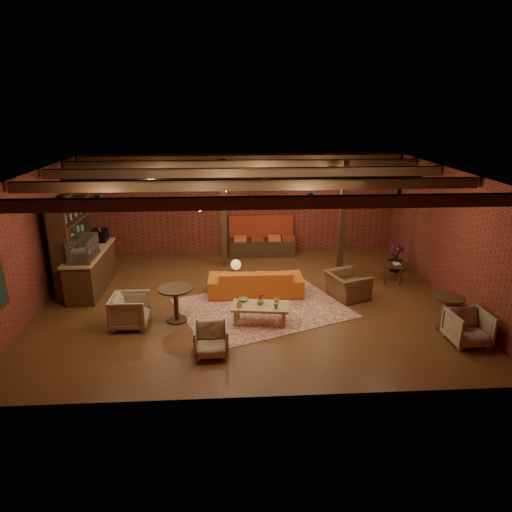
{
  "coord_description": "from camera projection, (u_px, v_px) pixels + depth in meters",
  "views": [
    {
      "loc": [
        -0.45,
        -10.52,
        4.73
      ],
      "look_at": [
        0.21,
        0.2,
        1.09
      ],
      "focal_mm": 32.0,
      "sensor_mm": 36.0,
      "label": 1
    }
  ],
  "objects": [
    {
      "name": "shelving_hutch",
      "position": [
        74.0,
        245.0,
        11.88
      ],
      "size": [
        0.52,
        2.0,
        2.4
      ],
      "primitive_type": null,
      "color": "black",
      "rests_on": "ground"
    },
    {
      "name": "floor",
      "position": [
        248.0,
        300.0,
        11.49
      ],
      "size": [
        10.0,
        10.0,
        0.0
      ],
      "primitive_type": "plane",
      "color": "#432110",
      "rests_on": "ground"
    },
    {
      "name": "side_table_lamp",
      "position": [
        236.0,
        267.0,
        11.9
      ],
      "size": [
        0.5,
        0.5,
        0.84
      ],
      "rotation": [
        0.0,
        0.0,
        0.28
      ],
      "color": "black",
      "rests_on": "floor"
    },
    {
      "name": "plant_counter",
      "position": [
        94.0,
        242.0,
        12.0
      ],
      "size": [
        0.35,
        0.39,
        0.3
      ],
      "primitive_type": "imported",
      "color": "#337F33",
      "rests_on": "service_counter"
    },
    {
      "name": "armchair_far",
      "position": [
        468.0,
        326.0,
        9.32
      ],
      "size": [
        0.8,
        0.76,
        0.78
      ],
      "primitive_type": "imported",
      "rotation": [
        0.0,
        0.0,
        0.06
      ],
      "color": "#BCAF91",
      "rests_on": "floor"
    },
    {
      "name": "armchair_a",
      "position": [
        130.0,
        309.0,
        10.03
      ],
      "size": [
        0.75,
        0.8,
        0.81
      ],
      "primitive_type": "imported",
      "rotation": [
        0.0,
        0.0,
        1.56
      ],
      "color": "#BCAF91",
      "rests_on": "floor"
    },
    {
      "name": "ceiling_pipe",
      "position": [
        245.0,
        177.0,
        12.09
      ],
      "size": [
        9.6,
        0.12,
        0.12
      ],
      "primitive_type": "cylinder",
      "rotation": [
        0.0,
        1.57,
        0.0
      ],
      "color": "black",
      "rests_on": "ceiling"
    },
    {
      "name": "banquette",
      "position": [
        262.0,
        240.0,
        14.72
      ],
      "size": [
        2.1,
        0.7,
        1.0
      ],
      "primitive_type": null,
      "color": "maroon",
      "rests_on": "ground"
    },
    {
      "name": "round_table_left",
      "position": [
        176.0,
        299.0,
        10.22
      ],
      "size": [
        0.78,
        0.78,
        0.81
      ],
      "color": "black",
      "rests_on": "floor"
    },
    {
      "name": "wall_left",
      "position": [
        35.0,
        243.0,
        10.69
      ],
      "size": [
        0.02,
        8.0,
        3.2
      ],
      "primitive_type": "cube",
      "color": "maroon",
      "rests_on": "ground"
    },
    {
      "name": "post_right",
      "position": [
        343.0,
        217.0,
        13.03
      ],
      "size": [
        0.16,
        0.16,
        3.2
      ],
      "primitive_type": "cube",
      "color": "black",
      "rests_on": "ground"
    },
    {
      "name": "sofa",
      "position": [
        255.0,
        281.0,
        11.74
      ],
      "size": [
        2.43,
        0.98,
        0.71
      ],
      "primitive_type": "imported",
      "rotation": [
        0.0,
        0.0,
        3.12
      ],
      "color": "#B25118",
      "rests_on": "floor"
    },
    {
      "name": "wall_front",
      "position": [
        259.0,
        311.0,
        7.19
      ],
      "size": [
        10.0,
        0.02,
        3.2
      ],
      "primitive_type": "cube",
      "color": "maroon",
      "rests_on": "ground"
    },
    {
      "name": "side_table_book",
      "position": [
        393.0,
        266.0,
        12.41
      ],
      "size": [
        0.62,
        0.62,
        0.57
      ],
      "rotation": [
        0.0,
        0.0,
        -0.32
      ],
      "color": "black",
      "rests_on": "floor"
    },
    {
      "name": "armchair_right",
      "position": [
        347.0,
        281.0,
        11.51
      ],
      "size": [
        0.94,
        1.16,
        0.87
      ],
      "primitive_type": "imported",
      "rotation": [
        0.0,
        0.0,
        1.91
      ],
      "color": "brown",
      "rests_on": "floor"
    },
    {
      "name": "service_sign",
      "position": [
        263.0,
        185.0,
        13.7
      ],
      "size": [
        0.86,
        0.06,
        0.3
      ],
      "primitive_type": "cube",
      "color": "orange",
      "rests_on": "ceiling"
    },
    {
      "name": "ceiling_beams",
      "position": [
        248.0,
        177.0,
        10.5
      ],
      "size": [
        9.8,
        6.4,
        0.22
      ],
      "primitive_type": null,
      "color": "black",
      "rests_on": "ceiling"
    },
    {
      "name": "coffee_table",
      "position": [
        260.0,
        307.0,
        10.18
      ],
      "size": [
        1.34,
        0.79,
        0.69
      ],
      "rotation": [
        0.0,
        0.0,
        -0.13
      ],
      "color": "#A2774B",
      "rests_on": "floor"
    },
    {
      "name": "ceiling",
      "position": [
        248.0,
        172.0,
        10.46
      ],
      "size": [
        10.0,
        8.0,
        0.02
      ],
      "primitive_type": "cube",
      "color": "black",
      "rests_on": "wall_back"
    },
    {
      "name": "wall_back",
      "position": [
        242.0,
        204.0,
        14.76
      ],
      "size": [
        10.0,
        0.02,
        3.2
      ],
      "primitive_type": "cube",
      "color": "maroon",
      "rests_on": "ground"
    },
    {
      "name": "ceiling_spotlights",
      "position": [
        248.0,
        187.0,
        10.57
      ],
      "size": [
        6.4,
        4.4,
        0.28
      ],
      "primitive_type": null,
      "color": "black",
      "rests_on": "ceiling"
    },
    {
      "name": "armchair_b",
      "position": [
        211.0,
        338.0,
        8.92
      ],
      "size": [
        0.69,
        0.65,
        0.69
      ],
      "primitive_type": "imported",
      "rotation": [
        0.0,
        0.0,
        0.04
      ],
      "color": "#BCAF91",
      "rests_on": "floor"
    },
    {
      "name": "plant_tall",
      "position": [
        398.0,
        232.0,
        13.07
      ],
      "size": [
        1.44,
        1.44,
        2.39
      ],
      "primitive_type": "imported",
      "rotation": [
        0.0,
        0.0,
        -0.08
      ],
      "color": "#4C7F4C",
      "rests_on": "floor"
    },
    {
      "name": "wall_right",
      "position": [
        450.0,
        235.0,
        11.27
      ],
      "size": [
        0.02,
        8.0,
        3.2
      ],
      "primitive_type": "cube",
      "color": "maroon",
      "rests_on": "ground"
    },
    {
      "name": "post_left",
      "position": [
        224.0,
        214.0,
        13.4
      ],
      "size": [
        0.16,
        0.16,
        3.2
      ],
      "primitive_type": "cube",
      "color": "black",
      "rests_on": "ground"
    },
    {
      "name": "service_counter",
      "position": [
        90.0,
        260.0,
        11.94
      ],
      "size": [
        0.8,
        2.5,
        1.6
      ],
      "primitive_type": null,
      "color": "black",
      "rests_on": "ground"
    },
    {
      "name": "rug",
      "position": [
        262.0,
        308.0,
        11.02
      ],
      "size": [
        4.57,
        4.08,
        0.01
      ],
      "primitive_type": "cube",
      "rotation": [
        0.0,
        0.0,
        0.38
      ],
      "color": "maroon",
      "rests_on": "floor"
    },
    {
      "name": "round_table_right",
      "position": [
        448.0,
        308.0,
        9.82
      ],
      "size": [
        0.67,
        0.67,
        0.78
      ],
      "color": "black",
      "rests_on": "floor"
    }
  ]
}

